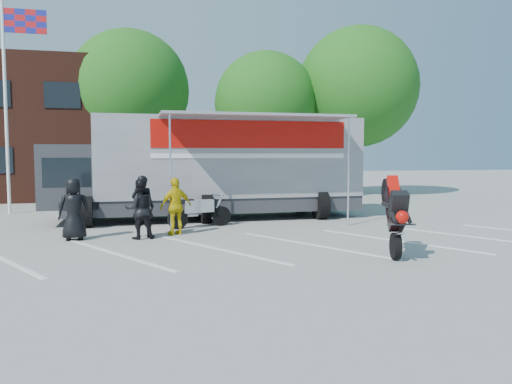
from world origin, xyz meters
name	(u,v)px	position (x,y,z in m)	size (l,w,h in m)	color
ground	(217,258)	(0.00, 0.00, 0.00)	(100.00, 100.00, 0.00)	#979792
parking_bay_lines	(210,249)	(0.00, 1.00, 0.01)	(18.00, 5.00, 0.01)	white
flagpole	(12,81)	(-6.24, 10.00, 5.05)	(1.61, 0.12, 8.00)	white
tree_left	(130,90)	(-2.00, 16.00, 5.57)	(6.12, 6.12, 8.64)	#382314
tree_mid	(266,104)	(5.00, 15.00, 4.94)	(5.44, 5.44, 7.68)	#382314
tree_right	(358,87)	(10.00, 14.50, 5.88)	(6.46, 6.46, 9.12)	#382314
transporter_truck	(216,219)	(1.00, 6.64, 0.00)	(11.15, 5.37, 3.55)	gray
parked_motorcycle	(200,227)	(0.20, 4.68, 0.00)	(0.71, 2.13, 1.12)	silver
stunt_bike_rider	(388,254)	(3.90, -0.49, 0.00)	(0.78, 1.66, 1.95)	black
spectator_leather_a	(74,209)	(-3.34, 3.16, 0.84)	(0.82, 0.53, 1.67)	black
spectator_leather_b	(143,206)	(-1.55, 3.20, 0.86)	(0.62, 0.41, 1.71)	black
spectator_leather_c	(140,209)	(-1.63, 2.95, 0.81)	(0.79, 0.61, 1.62)	black
spectator_hivis	(176,206)	(-0.64, 3.38, 0.81)	(0.95, 0.40, 1.63)	#D8BA0B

